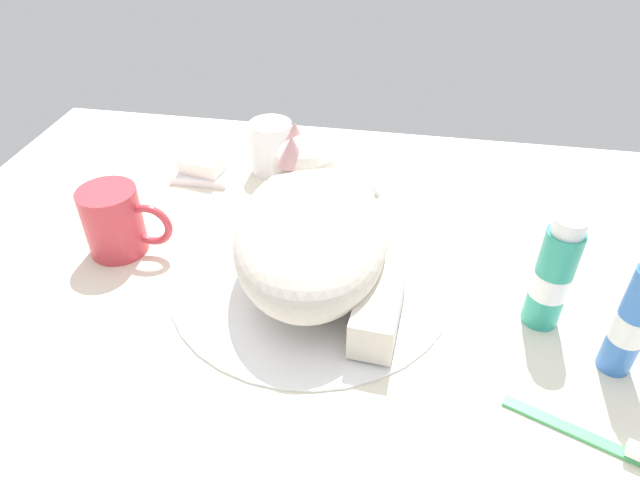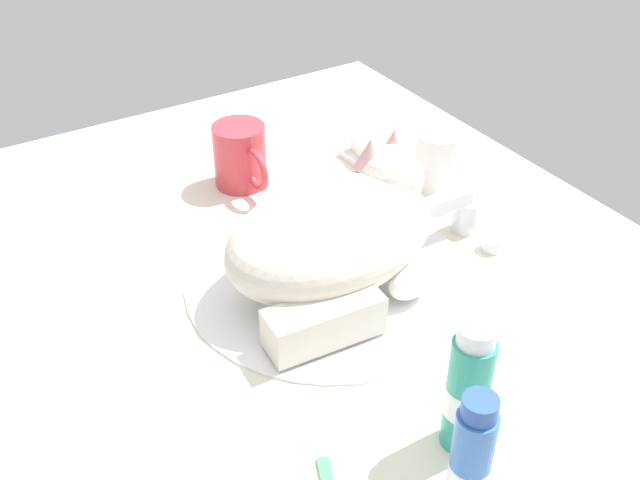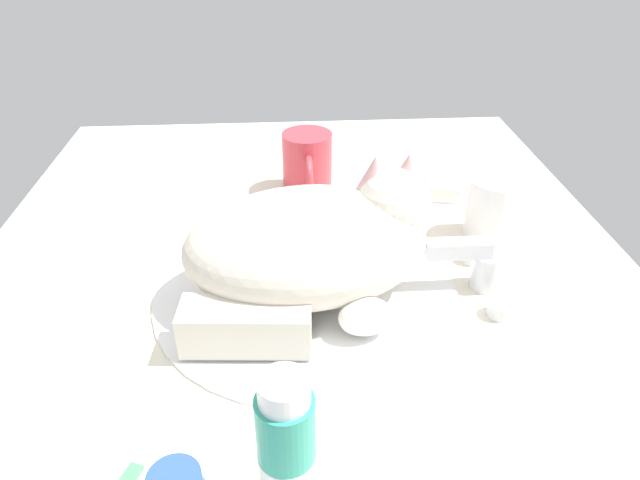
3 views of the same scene
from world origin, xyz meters
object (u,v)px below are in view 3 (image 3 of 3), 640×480
cat (315,244)px  toothpaste_bottle (287,458)px  rinse_cup (492,208)px  soap_bar (442,186)px  faucet (479,267)px  coffee_mug (307,163)px

cat → toothpaste_bottle: (26.83, -3.51, -0.20)cm
rinse_cup → toothpaste_bottle: size_ratio=0.59×
rinse_cup → toothpaste_bottle: (37.97, -27.30, 2.46)cm
cat → soap_bar: 29.53cm
rinse_cup → soap_bar: 11.09cm
cat → soap_bar: size_ratio=4.46×
faucet → coffee_mug: size_ratio=1.15×
soap_bar → toothpaste_bottle: bearing=-25.9°
faucet → coffee_mug: (-25.67, -18.57, 1.82)cm
cat → rinse_cup: bearing=115.1°
rinse_cup → toothpaste_bottle: bearing=-35.7°
toothpaste_bottle → soap_bar: bearing=154.1°
toothpaste_bottle → rinse_cup: bearing=144.3°
rinse_cup → soap_bar: (-10.22, -3.91, -1.83)cm
faucet → coffee_mug: bearing=-144.1°
coffee_mug → soap_bar: 20.15cm
rinse_cup → faucet: bearing=-23.9°
cat → toothpaste_bottle: bearing=-7.4°
coffee_mug → toothpaste_bottle: toothpaste_bottle is taller
cat → toothpaste_bottle: cat is taller
coffee_mug → cat: bearing=-0.8°
faucet → soap_bar: 21.25cm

